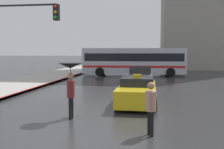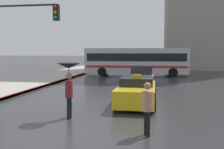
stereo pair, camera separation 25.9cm
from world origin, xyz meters
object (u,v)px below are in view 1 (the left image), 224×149
sedan_red (140,77)px  traffic_light (20,31)px  city_bus (134,60)px  pedestrian_man (151,104)px  pedestrian_with_umbrella (71,76)px  taxi (137,91)px

sedan_red → traffic_light: size_ratio=0.83×
traffic_light → city_bus: bearing=72.9°
city_bus → traffic_light: traffic_light is taller
pedestrian_man → traffic_light: size_ratio=0.32×
pedestrian_with_umbrella → pedestrian_man: 3.58m
pedestrian_with_umbrella → traffic_light: size_ratio=0.41×
taxi → pedestrian_man: 5.00m
city_bus → pedestrian_man: city_bus is taller
sedan_red → pedestrian_with_umbrella: (-2.32, -10.43, 1.03)m
taxi → pedestrian_man: pedestrian_man is taller
taxi → pedestrian_man: (0.67, -4.94, 0.37)m
traffic_light → sedan_red: bearing=51.0°
pedestrian_with_umbrella → sedan_red: bearing=-12.3°
taxi → traffic_light: size_ratio=0.85×
taxi → traffic_light: 6.83m
taxi → sedan_red: bearing=-89.1°
sedan_red → city_bus: 8.65m
sedan_red → pedestrian_with_umbrella: bearing=77.5°
taxi → sedan_red: size_ratio=1.02×
taxi → pedestrian_man: size_ratio=2.66×
pedestrian_man → taxi: bearing=166.8°
traffic_light → taxi: bearing=2.5°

